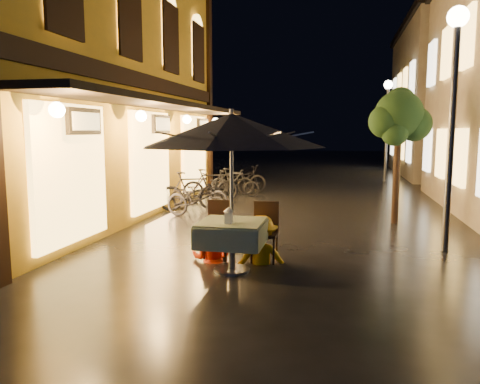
% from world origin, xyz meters
% --- Properties ---
extents(ground, '(90.00, 90.00, 0.00)m').
position_xyz_m(ground, '(0.00, 0.00, 0.00)').
color(ground, black).
rests_on(ground, ground).
extents(west_building, '(5.90, 11.40, 7.40)m').
position_xyz_m(west_building, '(-5.72, 4.00, 3.71)').
color(west_building, gold).
rests_on(west_building, ground).
extents(east_building_far, '(7.30, 10.30, 7.30)m').
position_xyz_m(east_building_far, '(7.49, 18.00, 3.66)').
color(east_building_far, '#BAB194').
rests_on(east_building_far, ground).
extents(street_tree, '(1.43, 1.20, 3.15)m').
position_xyz_m(street_tree, '(2.41, 4.51, 2.42)').
color(street_tree, black).
rests_on(street_tree, ground).
extents(streetlamp_near, '(0.36, 0.36, 4.23)m').
position_xyz_m(streetlamp_near, '(3.00, 2.00, 2.92)').
color(streetlamp_near, '#59595E').
rests_on(streetlamp_near, ground).
extents(streetlamp_far, '(0.36, 0.36, 4.23)m').
position_xyz_m(streetlamp_far, '(3.00, 14.00, 2.92)').
color(streetlamp_far, '#59595E').
rests_on(streetlamp_far, ground).
extents(cafe_table, '(0.99, 0.99, 0.78)m').
position_xyz_m(cafe_table, '(-0.46, 0.02, 0.59)').
color(cafe_table, '#59595E').
rests_on(cafe_table, ground).
extents(patio_umbrella, '(2.77, 2.77, 2.46)m').
position_xyz_m(patio_umbrella, '(-0.46, 0.02, 2.15)').
color(patio_umbrella, '#59595E').
rests_on(patio_umbrella, ground).
extents(cafe_chair_left, '(0.42, 0.42, 0.97)m').
position_xyz_m(cafe_chair_left, '(-0.86, 0.75, 0.54)').
color(cafe_chair_left, black).
rests_on(cafe_chair_left, ground).
extents(cafe_chair_right, '(0.42, 0.42, 0.97)m').
position_xyz_m(cafe_chair_right, '(-0.06, 0.75, 0.54)').
color(cafe_chair_right, black).
rests_on(cafe_chair_right, ground).
extents(table_lantern, '(0.16, 0.16, 0.25)m').
position_xyz_m(table_lantern, '(-0.46, -0.17, 0.92)').
color(table_lantern, white).
rests_on(table_lantern, cafe_table).
extents(person_orange, '(0.71, 0.57, 1.42)m').
position_xyz_m(person_orange, '(-0.94, 0.56, 0.71)').
color(person_orange, red).
rests_on(person_orange, ground).
extents(person_yellow, '(1.09, 0.80, 1.51)m').
position_xyz_m(person_yellow, '(-0.11, 0.58, 0.75)').
color(person_yellow, '#FCB004').
rests_on(person_yellow, ground).
extents(bicycle_0, '(1.83, 1.01, 0.91)m').
position_xyz_m(bicycle_0, '(-2.30, 4.12, 0.46)').
color(bicycle_0, black).
rests_on(bicycle_0, ground).
extents(bicycle_1, '(1.80, 1.17, 1.05)m').
position_xyz_m(bicycle_1, '(-2.80, 5.16, 0.53)').
color(bicycle_1, black).
rests_on(bicycle_1, ground).
extents(bicycle_2, '(1.73, 0.82, 0.87)m').
position_xyz_m(bicycle_2, '(-2.59, 5.28, 0.44)').
color(bicycle_2, black).
rests_on(bicycle_2, ground).
extents(bicycle_3, '(1.73, 1.08, 1.01)m').
position_xyz_m(bicycle_3, '(-2.69, 6.69, 0.50)').
color(bicycle_3, black).
rests_on(bicycle_3, ground).
extents(bicycle_4, '(1.54, 0.58, 0.80)m').
position_xyz_m(bicycle_4, '(-2.19, 8.10, 0.40)').
color(bicycle_4, black).
rests_on(bicycle_4, ground).
extents(bicycle_5, '(1.51, 0.57, 0.89)m').
position_xyz_m(bicycle_5, '(-2.42, 8.50, 0.44)').
color(bicycle_5, '#222227').
rests_on(bicycle_5, ground).
extents(bicycle_6, '(1.87, 0.92, 0.94)m').
position_xyz_m(bicycle_6, '(-2.28, 9.42, 0.47)').
color(bicycle_6, black).
rests_on(bicycle_6, ground).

